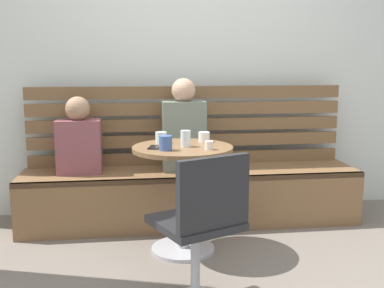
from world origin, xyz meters
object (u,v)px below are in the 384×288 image
Objects in this scene: cup_water_clear at (186,139)px; phone_on_table at (154,147)px; cup_espresso_small at (209,145)px; cup_mug_blue at (166,143)px; cup_glass_short at (161,138)px; cafe_table at (183,178)px; cup_ceramic_white at (204,137)px; person_adult at (184,129)px; booth_bench at (191,196)px; person_child_left at (79,140)px; white_chair at (202,227)px.

phone_on_table is at bearing -176.28° from cup_water_clear.
cup_espresso_small is 0.28m from cup_mug_blue.
cup_water_clear is at bearing -45.83° from cup_glass_short.
cafe_table is 0.35m from cup_ceramic_white.
person_adult reaches higher than cup_water_clear.
person_adult is at bearing -99.77° from phone_on_table.
cup_water_clear is 0.19m from cup_espresso_small.
booth_bench is 1.00m from person_child_left.
cafe_table is at bearing -46.44° from cup_glass_short.
white_chair is 7.73× the size of cup_water_clear.
cup_espresso_small is 0.59× the size of cup_mug_blue.
person_adult is at bearing 64.89° from cup_glass_short.
person_adult is 0.74m from cup_espresso_small.
cup_ceramic_white is at bearing 44.70° from cup_mug_blue.
cup_mug_blue is (-0.30, -0.29, 0.01)m from cup_ceramic_white.
person_adult is at bearing 102.77° from cup_ceramic_white.
cup_mug_blue is at bearing -105.47° from person_adult.
cafe_table is 0.65m from person_adult.
cup_glass_short reaches higher than cafe_table.
cafe_table is 0.30m from phone_on_table.
cup_water_clear is 1.96× the size of cup_espresso_small.
person_adult is 1.23× the size of person_child_left.
white_chair reaches higher than cup_espresso_small.
white_chair is at bearing 117.69° from phone_on_table.
person_child_left is at bearing -35.15° from phone_on_table.
white_chair is 10.63× the size of cup_glass_short.
person_child_left is at bearing 118.12° from white_chair.
booth_bench is at bearing 91.79° from cup_espresso_small.
person_child_left reaches higher than phone_on_table.
cup_water_clear is at bearing -38.88° from person_child_left.
cup_glass_short is at bearing 98.47° from white_chair.
cafe_table is 1.00× the size of person_adult.
cup_water_clear is 0.18m from cup_mug_blue.
white_chair reaches higher than booth_bench.
white_chair is at bearing -92.82° from person_adult.
cup_ceramic_white is at bearing -84.59° from booth_bench.
cup_mug_blue reaches higher than cafe_table.
cup_glass_short is at bearing -36.89° from person_child_left.
white_chair is at bearing -79.09° from cup_mug_blue.
phone_on_table is at bearing -108.04° from cup_glass_short.
cup_glass_short is 0.41m from cup_espresso_small.
person_child_left is (-0.82, 0.01, -0.07)m from person_adult.
cup_glass_short is (-0.27, -0.42, 0.56)m from booth_bench.
phone_on_table is at bearing 162.35° from cup_espresso_small.
cup_water_clear reaches higher than phone_on_table.
white_chair is at bearing -61.88° from person_child_left.
white_chair is 0.75m from cup_espresso_small.
person_child_left is 6.32× the size of cup_mug_blue.
white_chair is (0.01, -0.81, -0.05)m from cafe_table.
booth_bench is 0.55m from person_adult.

